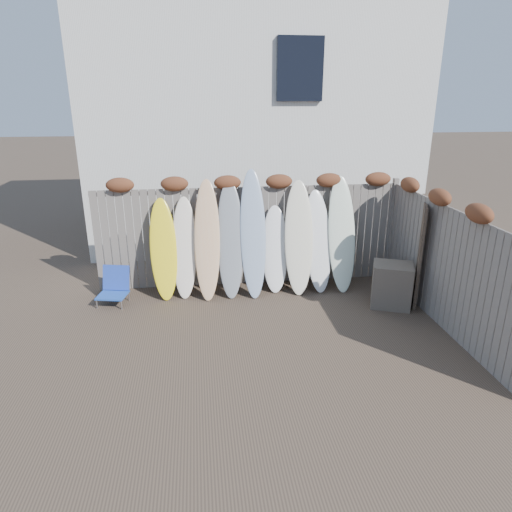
{
  "coord_description": "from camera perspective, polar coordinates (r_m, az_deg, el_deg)",
  "views": [
    {
      "loc": [
        -0.97,
        -6.31,
        3.68
      ],
      "look_at": [
        0.0,
        1.2,
        1.0
      ],
      "focal_mm": 32.0,
      "sensor_mm": 36.0,
      "label": 1
    }
  ],
  "objects": [
    {
      "name": "surfboard_5",
      "position": [
        8.94,
        2.4,
        0.86
      ],
      "size": [
        0.56,
        0.64,
        1.66
      ],
      "primitive_type": "ellipsoid",
      "rotation": [
        -0.31,
        0.0,
        -0.1
      ],
      "color": "white",
      "rests_on": "ground"
    },
    {
      "name": "ground",
      "position": [
        7.37,
        1.22,
        -10.48
      ],
      "size": [
        80.0,
        80.0,
        0.0
      ],
      "primitive_type": "plane",
      "color": "#493A2D"
    },
    {
      "name": "surfboard_0",
      "position": [
        8.76,
        -11.48,
        0.83
      ],
      "size": [
        0.54,
        0.7,
        1.87
      ],
      "primitive_type": "ellipsoid",
      "rotation": [
        -0.31,
        0.0,
        0.07
      ],
      "color": "yellow",
      "rests_on": "ground"
    },
    {
      "name": "beach_chair",
      "position": [
        8.91,
        -17.28,
        -3.65
      ],
      "size": [
        0.61,
        0.64,
        0.67
      ],
      "color": "blue",
      "rests_on": "ground"
    },
    {
      "name": "house",
      "position": [
        12.9,
        -0.85,
        17.36
      ],
      "size": [
        8.5,
        5.5,
        6.33
      ],
      "color": "silver",
      "rests_on": "ground"
    },
    {
      "name": "surfboard_2",
      "position": [
        8.62,
        -6.12,
        2.0
      ],
      "size": [
        0.54,
        0.81,
        2.21
      ],
      "primitive_type": "ellipsoid",
      "rotation": [
        -0.31,
        0.0,
        -0.08
      ],
      "color": "#FFC989",
      "rests_on": "ground"
    },
    {
      "name": "wooden_crate",
      "position": [
        8.7,
        16.58,
        -3.5
      ],
      "size": [
        0.85,
        0.79,
        0.8
      ],
      "primitive_type": "cube",
      "rotation": [
        0.0,
        0.0,
        -0.37
      ],
      "color": "#6D5F52",
      "rests_on": "ground"
    },
    {
      "name": "lattice_panel",
      "position": [
        9.01,
        19.7,
        0.65
      ],
      "size": [
        0.57,
        1.17,
        1.89
      ],
      "primitive_type": "cube",
      "rotation": [
        0.0,
        0.0,
        -0.43
      ],
      "color": "brown",
      "rests_on": "ground"
    },
    {
      "name": "right_fence",
      "position": [
        8.07,
        22.51,
        -0.36
      ],
      "size": [
        0.28,
        4.4,
        2.24
      ],
      "color": "slate",
      "rests_on": "ground"
    },
    {
      "name": "surfboard_3",
      "position": [
        8.68,
        -3.23,
        2.02
      ],
      "size": [
        0.55,
        0.79,
        2.16
      ],
      "primitive_type": "ellipsoid",
      "rotation": [
        -0.31,
        0.0,
        -0.06
      ],
      "color": "gray",
      "rests_on": "ground"
    },
    {
      "name": "surfboard_1",
      "position": [
        8.77,
        -8.95,
        1.02
      ],
      "size": [
        0.53,
        0.71,
        1.88
      ],
      "primitive_type": "ellipsoid",
      "rotation": [
        -0.31,
        0.0,
        -0.09
      ],
      "color": "white",
      "rests_on": "ground"
    },
    {
      "name": "surfboard_4",
      "position": [
        8.67,
        -0.37,
        2.78
      ],
      "size": [
        0.51,
        0.84,
        2.37
      ],
      "primitive_type": "ellipsoid",
      "rotation": [
        -0.31,
        0.0,
        -0.03
      ],
      "color": "#8EA4C2",
      "rests_on": "ground"
    },
    {
      "name": "back_fence",
      "position": [
        9.11,
        -0.59,
        3.59
      ],
      "size": [
        6.05,
        0.28,
        2.24
      ],
      "color": "slate",
      "rests_on": "ground"
    },
    {
      "name": "surfboard_7",
      "position": [
        9.01,
        7.76,
        1.83
      ],
      "size": [
        0.56,
        0.72,
        1.95
      ],
      "primitive_type": "ellipsoid",
      "rotation": [
        -0.31,
        0.0,
        0.06
      ],
      "color": "white",
      "rests_on": "ground"
    },
    {
      "name": "surfboard_6",
      "position": [
        8.86,
        5.36,
        2.29
      ],
      "size": [
        0.62,
        0.81,
        2.15
      ],
      "primitive_type": "ellipsoid",
      "rotation": [
        -0.31,
        0.0,
        -0.1
      ],
      "color": "white",
      "rests_on": "ground"
    },
    {
      "name": "surfboard_8",
      "position": [
        9.09,
        10.67,
        2.68
      ],
      "size": [
        0.55,
        0.79,
        2.2
      ],
      "primitive_type": "ellipsoid",
      "rotation": [
        -0.31,
        0.0,
        -0.03
      ],
      "color": "silver",
      "rests_on": "ground"
    }
  ]
}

